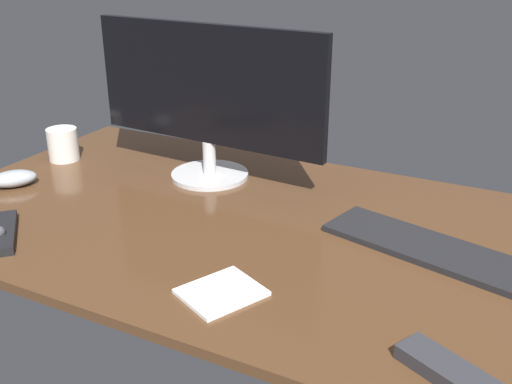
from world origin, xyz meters
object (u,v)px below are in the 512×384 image
keyboard (428,248)px  computer_mouse (14,179)px  media_remote (1,233)px  coffee_mug (63,144)px  tv_remote (458,378)px  monitor (207,96)px  notepad (221,292)px

keyboard → computer_mouse: bearing=-158.5°
media_remote → coffee_mug: size_ratio=1.89×
keyboard → media_remote: (-79.38, -33.89, 0.37)cm
computer_mouse → tv_remote: size_ratio=0.59×
monitor → notepad: size_ratio=4.84×
media_remote → computer_mouse: bearing=177.3°
media_remote → tv_remote: size_ratio=0.91×
monitor → coffee_mug: monitor is taller
notepad → computer_mouse: bearing=164.9°
computer_mouse → keyboard: bearing=-44.0°
keyboard → coffee_mug: bearing=-170.1°
computer_mouse → coffee_mug: coffee_mug is taller
keyboard → computer_mouse: size_ratio=3.82×
tv_remote → coffee_mug: coffee_mug is taller
monitor → notepad: bearing=-53.4°
monitor → tv_remote: 89.35cm
tv_remote → coffee_mug: 121.41cm
computer_mouse → monitor: bearing=-17.1°
computer_mouse → notepad: size_ratio=0.83×
monitor → keyboard: (58.68, -14.45, -20.65)cm
tv_remote → coffee_mug: bearing=-175.3°
computer_mouse → coffee_mug: (-2.70, 20.23, 2.46)cm
keyboard → notepad: size_ratio=3.18×
keyboard → coffee_mug: (-101.30, 7.33, 3.81)cm
monitor → tv_remote: size_ratio=3.46×
tv_remote → coffee_mug: size_ratio=2.07×
coffee_mug → keyboard: bearing=-4.1°
keyboard → notepad: 42.67cm
monitor → notepad: monitor is taller
tv_remote → notepad: tv_remote is taller
monitor → tv_remote: bearing=-32.4°
computer_mouse → tv_remote: (110.46, -23.66, -0.87)cm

